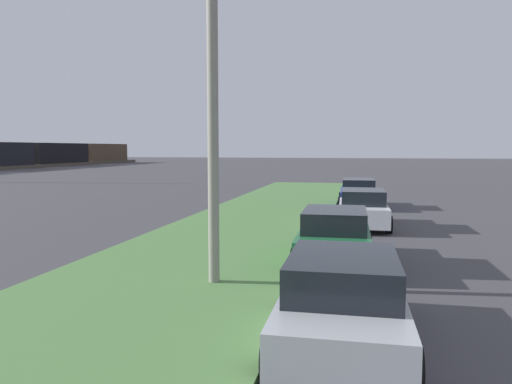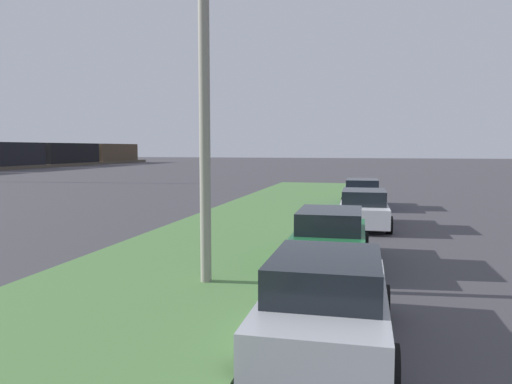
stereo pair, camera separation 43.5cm
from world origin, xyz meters
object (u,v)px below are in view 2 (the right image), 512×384
parked_car_green (330,237)px  parked_car_white (364,209)px  parked_car_silver (326,301)px  streetlight (219,85)px  parked_car_blue (362,193)px

parked_car_green → parked_car_white: size_ratio=1.00×
parked_car_silver → parked_car_white: (11.81, -0.32, 0.00)m
parked_car_white → parked_car_silver: bearing=176.9°
parked_car_silver → streetlight: (2.60, 2.56, 3.67)m
parked_car_green → parked_car_blue: size_ratio=1.00×
parked_car_silver → parked_car_green: (5.46, 0.42, 0.00)m
parked_car_white → parked_car_blue: bearing=0.4°
parked_car_blue → streetlight: streetlight is taller
parked_car_green → parked_car_white: (6.35, -0.73, 0.00)m
parked_car_silver → parked_car_green: bearing=3.5°
parked_car_silver → parked_car_green: same height
streetlight → parked_car_silver: bearing=-135.4°
parked_car_blue → parked_car_green: bearing=176.1°
parked_car_silver → parked_car_blue: same height
parked_car_silver → streetlight: streetlight is taller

